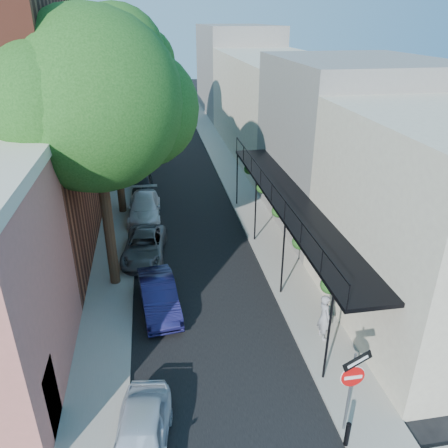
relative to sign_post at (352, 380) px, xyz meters
name	(u,v)px	position (x,y,z in m)	size (l,w,h in m)	color
road_surface	(173,154)	(-3.16, 29.03, -2.03)	(6.00, 64.00, 0.01)	black
sidewalk_left	(127,156)	(-7.16, 29.03, -1.98)	(2.00, 64.00, 0.12)	gray
sidewalk_right	(219,152)	(0.84, 29.03, -1.98)	(2.00, 64.00, 0.12)	gray
buildings_left	(50,102)	(-12.46, 27.79, 2.90)	(10.10, 59.10, 12.00)	#C87066
buildings_right	(277,101)	(5.83, 28.51, 2.39)	(9.80, 55.00, 10.00)	beige
sign_post	(352,380)	(0.00, 0.00, 0.00)	(0.89, 0.17, 2.99)	#595B60
bollard	(347,434)	(-0.16, -0.47, -1.52)	(0.14, 0.14, 0.80)	black
oak_near	(106,104)	(-6.53, 9.29, 5.84)	(7.48, 6.80, 11.42)	#332314
oak_mid	(118,93)	(-6.58, 17.26, 5.02)	(6.60, 6.00, 10.20)	#332314
oak_far	(124,57)	(-6.51, 26.30, 6.22)	(7.70, 7.00, 11.90)	#332314
parked_car_a	(140,439)	(-5.76, 0.22, -1.40)	(1.51, 3.76, 1.28)	silver
parked_car_b	(159,296)	(-5.07, 6.83, -1.38)	(1.38, 3.96, 1.30)	#161542
parked_car_c	(145,246)	(-5.63, 11.28, -1.44)	(1.97, 4.28, 1.19)	slate
parked_car_d	(144,208)	(-5.63, 16.01, -1.37)	(1.86, 4.57, 1.33)	white
parked_car_e	(142,184)	(-5.76, 20.35, -1.44)	(1.40, 3.47, 1.18)	black
parked_car_f	(143,154)	(-5.76, 27.35, -1.41)	(1.33, 3.83, 1.26)	#6A6059
pedestrian	(324,317)	(0.83, 3.92, -0.99)	(0.67, 0.44, 1.85)	gray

